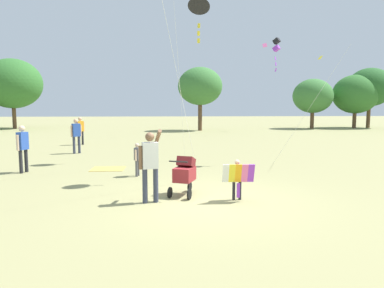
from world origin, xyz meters
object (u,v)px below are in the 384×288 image
(child_with_butterfly_kite, at_px, (237,176))
(kite_adult_black, at_px, (199,8))
(person_red_shirt, at_px, (80,129))
(person_kid_running, at_px, (23,145))
(picnic_blanket, at_px, (108,169))
(person_adult_flyer, at_px, (150,161))
(person_couple_left, at_px, (76,133))
(person_sitting_far, at_px, (137,157))
(stroller, at_px, (185,172))
(kite_green_novelty, at_px, (277,46))

(child_with_butterfly_kite, xyz_separation_m, kite_adult_black, (-0.79, 2.43, 4.60))
(child_with_butterfly_kite, relative_size, kite_adult_black, 0.18)
(person_red_shirt, bearing_deg, person_kid_running, -88.90)
(person_kid_running, height_order, picnic_blanket, person_kid_running)
(person_adult_flyer, relative_size, picnic_blanket, 1.50)
(kite_adult_black, xyz_separation_m, person_couple_left, (-5.40, 6.37, -4.23))
(person_sitting_far, height_order, picnic_blanket, person_sitting_far)
(person_adult_flyer, height_order, picnic_blanket, person_adult_flyer)
(person_red_shirt, xyz_separation_m, picnic_blanket, (2.95, -7.92, -0.94))
(stroller, xyz_separation_m, person_red_shirt, (-5.63, 11.86, 0.34))
(person_adult_flyer, relative_size, person_red_shirt, 1.10)
(child_with_butterfly_kite, xyz_separation_m, kite_green_novelty, (2.49, 5.41, 3.97))
(kite_adult_black, bearing_deg, child_with_butterfly_kite, -72.05)
(person_red_shirt, xyz_separation_m, person_kid_running, (0.16, -8.47, 0.01))
(stroller, distance_m, person_kid_running, 6.44)
(kite_green_novelty, bearing_deg, person_kid_running, -171.13)
(stroller, distance_m, kite_green_novelty, 7.30)
(person_red_shirt, distance_m, person_couple_left, 3.71)
(stroller, distance_m, person_red_shirt, 13.13)
(person_adult_flyer, bearing_deg, person_kid_running, 138.65)
(person_sitting_far, bearing_deg, stroller, -59.99)
(kite_adult_black, distance_m, person_couple_left, 9.36)
(kite_green_novelty, relative_size, person_kid_running, 3.00)
(stroller, xyz_separation_m, kite_adult_black, (0.49, 1.85, 4.61))
(child_with_butterfly_kite, distance_m, picnic_blanket, 6.03)
(kite_green_novelty, bearing_deg, person_red_shirt, 143.19)
(picnic_blanket, bearing_deg, person_red_shirt, 110.43)
(person_adult_flyer, xyz_separation_m, person_couple_left, (-4.05, 8.89, -0.04))
(stroller, height_order, person_couple_left, person_couple_left)
(person_adult_flyer, height_order, person_sitting_far, person_adult_flyer)
(picnic_blanket, bearing_deg, child_with_butterfly_kite, -48.82)
(person_sitting_far, xyz_separation_m, person_couple_left, (-3.44, 5.67, 0.33))
(person_adult_flyer, distance_m, person_couple_left, 9.77)
(child_with_butterfly_kite, relative_size, kite_green_novelty, 0.21)
(stroller, relative_size, person_kid_running, 0.68)
(kite_adult_black, xyz_separation_m, person_kid_running, (-5.95, 1.54, -4.25))
(person_couple_left, bearing_deg, picnic_blanket, -62.46)
(person_red_shirt, height_order, person_couple_left, person_couple_left)
(kite_adult_black, bearing_deg, person_red_shirt, 121.42)
(kite_green_novelty, bearing_deg, child_with_butterfly_kite, -114.74)
(person_kid_running, xyz_separation_m, picnic_blanket, (2.79, 0.55, -0.96))
(kite_adult_black, height_order, picnic_blanket, kite_adult_black)
(child_with_butterfly_kite, height_order, stroller, stroller)
(kite_adult_black, bearing_deg, kite_green_novelty, 42.30)
(kite_green_novelty, xyz_separation_m, picnic_blanket, (-6.44, -0.89, -4.58))
(person_red_shirt, distance_m, person_kid_running, 8.47)
(kite_green_novelty, xyz_separation_m, person_sitting_far, (-5.24, -2.28, -3.94))
(child_with_butterfly_kite, distance_m, person_sitting_far, 4.16)
(person_adult_flyer, height_order, person_red_shirt, person_adult_flyer)
(kite_green_novelty, distance_m, person_kid_running, 10.02)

